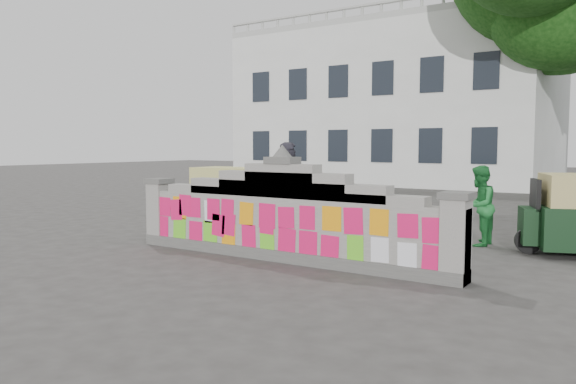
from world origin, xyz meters
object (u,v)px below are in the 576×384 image
Objects in this scene: pedestrian at (479,206)px; rickshaw_left at (233,192)px; cyclist_rider at (290,198)px; cyclist_bike at (290,216)px.

pedestrian reaches higher than rickshaw_left.
cyclist_rider reaches higher than rickshaw_left.
pedestrian is 0.63× the size of rickshaw_left.
cyclist_rider reaches higher than pedestrian.
rickshaw_left is (-3.29, 2.17, 0.19)m from cyclist_bike.
cyclist_bike is 0.37m from cyclist_rider.
cyclist_rider is at bearing -63.08° from pedestrian.
cyclist_rider reaches higher than cyclist_bike.
cyclist_bike is at bearing -63.08° from pedestrian.
rickshaw_left is at bearing 37.58° from cyclist_bike.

